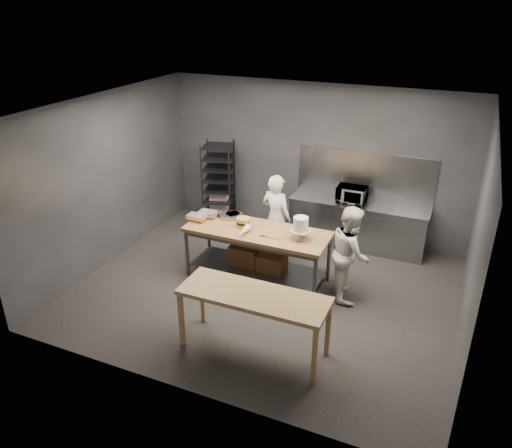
{
  "coord_description": "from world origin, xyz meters",
  "views": [
    {
      "loc": [
        2.67,
        -6.5,
        4.48
      ],
      "look_at": [
        -0.27,
        0.26,
        1.05
      ],
      "focal_mm": 35.0,
      "sensor_mm": 36.0,
      "label": 1
    }
  ],
  "objects_px": {
    "near_counter": "(254,300)",
    "layer_cake": "(243,222)",
    "work_table": "(257,248)",
    "chef_behind": "(276,218)",
    "frosted_cake_stand": "(301,226)",
    "chef_right": "(350,253)",
    "microwave": "(352,194)",
    "speed_rack": "(219,185)"
  },
  "relations": [
    {
      "from": "near_counter",
      "to": "microwave",
      "type": "distance_m",
      "value": 3.66
    },
    {
      "from": "work_table",
      "to": "chef_behind",
      "type": "xyz_separation_m",
      "value": [
        0.03,
        0.79,
        0.24
      ]
    },
    {
      "from": "work_table",
      "to": "microwave",
      "type": "bearing_deg",
      "value": 58.7
    },
    {
      "from": "work_table",
      "to": "chef_behind",
      "type": "relative_size",
      "value": 1.48
    },
    {
      "from": "chef_right",
      "to": "frosted_cake_stand",
      "type": "bearing_deg",
      "value": 80.34
    },
    {
      "from": "work_table",
      "to": "frosted_cake_stand",
      "type": "height_order",
      "value": "frosted_cake_stand"
    },
    {
      "from": "frosted_cake_stand",
      "to": "work_table",
      "type": "bearing_deg",
      "value": 176.84
    },
    {
      "from": "chef_behind",
      "to": "microwave",
      "type": "relative_size",
      "value": 3.0
    },
    {
      "from": "near_counter",
      "to": "microwave",
      "type": "bearing_deg",
      "value": 83.58
    },
    {
      "from": "frosted_cake_stand",
      "to": "layer_cake",
      "type": "xyz_separation_m",
      "value": [
        -1.03,
        0.05,
        -0.15
      ]
    },
    {
      "from": "work_table",
      "to": "chef_right",
      "type": "bearing_deg",
      "value": 2.97
    },
    {
      "from": "microwave",
      "to": "layer_cake",
      "type": "height_order",
      "value": "microwave"
    },
    {
      "from": "chef_behind",
      "to": "microwave",
      "type": "height_order",
      "value": "chef_behind"
    },
    {
      "from": "chef_right",
      "to": "layer_cake",
      "type": "bearing_deg",
      "value": 73.72
    },
    {
      "from": "work_table",
      "to": "chef_behind",
      "type": "bearing_deg",
      "value": 87.75
    },
    {
      "from": "chef_behind",
      "to": "speed_rack",
      "type": "bearing_deg",
      "value": -17.51
    },
    {
      "from": "chef_right",
      "to": "layer_cake",
      "type": "distance_m",
      "value": 1.83
    },
    {
      "from": "frosted_cake_stand",
      "to": "layer_cake",
      "type": "relative_size",
      "value": 1.68
    },
    {
      "from": "near_counter",
      "to": "microwave",
      "type": "xyz_separation_m",
      "value": [
        0.41,
        3.63,
        0.24
      ]
    },
    {
      "from": "speed_rack",
      "to": "layer_cake",
      "type": "xyz_separation_m",
      "value": [
        1.38,
        -1.77,
        0.14
      ]
    },
    {
      "from": "layer_cake",
      "to": "work_table",
      "type": "bearing_deg",
      "value": -2.12
    },
    {
      "from": "speed_rack",
      "to": "microwave",
      "type": "xyz_separation_m",
      "value": [
        2.76,
        0.08,
        0.19
      ]
    },
    {
      "from": "frosted_cake_stand",
      "to": "near_counter",
      "type": "bearing_deg",
      "value": -91.63
    },
    {
      "from": "near_counter",
      "to": "chef_right",
      "type": "xyz_separation_m",
      "value": [
        0.84,
        1.85,
        -0.04
      ]
    },
    {
      "from": "chef_behind",
      "to": "chef_right",
      "type": "xyz_separation_m",
      "value": [
        1.53,
        -0.71,
        -0.04
      ]
    },
    {
      "from": "microwave",
      "to": "layer_cake",
      "type": "xyz_separation_m",
      "value": [
        -1.39,
        -1.85,
        -0.05
      ]
    },
    {
      "from": "chef_behind",
      "to": "chef_right",
      "type": "bearing_deg",
      "value": 168.2
    },
    {
      "from": "frosted_cake_stand",
      "to": "layer_cake",
      "type": "bearing_deg",
      "value": 177.1
    },
    {
      "from": "work_table",
      "to": "frosted_cake_stand",
      "type": "bearing_deg",
      "value": -3.16
    },
    {
      "from": "work_table",
      "to": "speed_rack",
      "type": "relative_size",
      "value": 1.37
    },
    {
      "from": "speed_rack",
      "to": "frosted_cake_stand",
      "type": "relative_size",
      "value": 4.66
    },
    {
      "from": "work_table",
      "to": "near_counter",
      "type": "xyz_separation_m",
      "value": [
        0.72,
        -1.77,
        0.24
      ]
    },
    {
      "from": "work_table",
      "to": "chef_behind",
      "type": "distance_m",
      "value": 0.83
    },
    {
      "from": "near_counter",
      "to": "work_table",
      "type": "bearing_deg",
      "value": 112.13
    },
    {
      "from": "chef_behind",
      "to": "chef_right",
      "type": "distance_m",
      "value": 1.69
    },
    {
      "from": "chef_behind",
      "to": "near_counter",
      "type": "bearing_deg",
      "value": 118.14
    },
    {
      "from": "speed_rack",
      "to": "near_counter",
      "type": "bearing_deg",
      "value": -56.42
    },
    {
      "from": "near_counter",
      "to": "layer_cake",
      "type": "xyz_separation_m",
      "value": [
        -0.98,
        1.78,
        0.19
      ]
    },
    {
      "from": "near_counter",
      "to": "chef_behind",
      "type": "distance_m",
      "value": 2.65
    },
    {
      "from": "work_table",
      "to": "frosted_cake_stand",
      "type": "distance_m",
      "value": 0.96
    },
    {
      "from": "speed_rack",
      "to": "microwave",
      "type": "bearing_deg",
      "value": 1.66
    },
    {
      "from": "frosted_cake_stand",
      "to": "layer_cake",
      "type": "distance_m",
      "value": 1.04
    }
  ]
}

